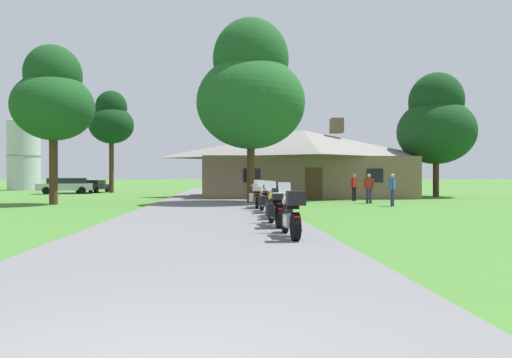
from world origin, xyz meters
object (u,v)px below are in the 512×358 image
at_px(bystander_red_shirt_beside_signpost, 369,187).
at_px(tree_left_far, 111,120).
at_px(tree_by_lodge_front, 251,90).
at_px(parked_silver_suv_far_left, 66,185).
at_px(motorcycle_silver_nearest_to_camera, 291,214).
at_px(bystander_blue_shirt_by_tree, 392,188).
at_px(motorcycle_yellow_fourth_in_row, 266,199).
at_px(bystander_red_shirt_near_lodge, 354,186).
at_px(motorcycle_red_third_in_row, 275,202).
at_px(parked_black_sedan_far_left, 93,186).
at_px(motorcycle_yellow_second_in_row, 276,207).
at_px(tree_right_of_lodge, 436,123).
at_px(tree_left_near, 53,98).
at_px(metal_silo_distant, 24,152).
at_px(motorcycle_blue_farthest_in_row, 257,196).

xyz_separation_m(bystander_red_shirt_beside_signpost, tree_left_far, (-18.87, 19.03, 6.00)).
xyz_separation_m(tree_by_lodge_front, parked_silver_suv_far_left, (-15.46, 15.46, -5.63)).
height_order(motorcycle_silver_nearest_to_camera, bystander_blue_shirt_by_tree, bystander_blue_shirt_by_tree).
height_order(motorcycle_yellow_fourth_in_row, bystander_red_shirt_near_lodge, bystander_red_shirt_near_lodge).
bearing_deg(motorcycle_red_third_in_row, parked_black_sedan_far_left, 110.70).
distance_m(bystander_red_shirt_near_lodge, tree_left_far, 25.58).
bearing_deg(motorcycle_yellow_second_in_row, motorcycle_red_third_in_row, 81.65).
bearing_deg(parked_silver_suv_far_left, motorcycle_red_third_in_row, -163.01).
relative_size(motorcycle_red_third_in_row, tree_right_of_lodge, 0.22).
xyz_separation_m(motorcycle_silver_nearest_to_camera, tree_left_near, (-10.79, 14.44, 5.17)).
height_order(motorcycle_silver_nearest_to_camera, metal_silo_distant, metal_silo_distant).
distance_m(tree_left_near, tree_left_far, 18.87).
bearing_deg(metal_silo_distant, tree_right_of_lodge, -27.18).
bearing_deg(parked_silver_suv_far_left, bystander_red_shirt_near_lodge, -135.81).
distance_m(bystander_blue_shirt_by_tree, tree_left_far, 29.53).
relative_size(bystander_red_shirt_near_lodge, tree_right_of_lodge, 0.18).
bearing_deg(tree_left_near, parked_silver_suv_far_left, 106.74).
bearing_deg(tree_left_far, bystander_red_shirt_near_lodge, -40.73).
xyz_separation_m(tree_by_lodge_front, tree_right_of_lodge, (14.44, 7.48, -0.82)).
bearing_deg(motorcycle_red_third_in_row, motorcycle_silver_nearest_to_camera, -97.88).
bearing_deg(tree_by_lodge_front, motorcycle_yellow_second_in_row, -89.97).
distance_m(motorcycle_yellow_second_in_row, bystander_blue_shirt_by_tree, 11.58).
relative_size(motorcycle_blue_farthest_in_row, parked_silver_suv_far_left, 0.42).
bearing_deg(bystander_blue_shirt_by_tree, motorcycle_yellow_second_in_row, 176.17).
xyz_separation_m(motorcycle_yellow_second_in_row, motorcycle_yellow_fourth_in_row, (0.19, 5.15, 0.00)).
relative_size(bystander_red_shirt_beside_signpost, tree_left_far, 0.17).
relative_size(tree_by_lodge_front, tree_left_far, 1.07).
bearing_deg(tree_left_far, parked_black_sedan_far_left, 172.60).
relative_size(bystander_red_shirt_near_lodge, parked_black_sedan_far_left, 0.38).
relative_size(motorcycle_yellow_second_in_row, metal_silo_distant, 0.24).
bearing_deg(motorcycle_red_third_in_row, motorcycle_yellow_second_in_row, -101.12).
height_order(bystander_red_shirt_near_lodge, tree_right_of_lodge, tree_right_of_lodge).
xyz_separation_m(motorcycle_yellow_second_in_row, bystander_red_shirt_near_lodge, (6.61, 14.55, 0.34)).
height_order(motorcycle_blue_farthest_in_row, bystander_red_shirt_near_lodge, bystander_red_shirt_near_lodge).
bearing_deg(bystander_red_shirt_beside_signpost, motorcycle_silver_nearest_to_camera, -90.25).
distance_m(motorcycle_blue_farthest_in_row, bystander_blue_shirt_by_tree, 7.17).
height_order(motorcycle_silver_nearest_to_camera, parked_silver_suv_far_left, parked_silver_suv_far_left).
bearing_deg(tree_right_of_lodge, motorcycle_yellow_second_in_row, -126.14).
relative_size(motorcycle_red_third_in_row, bystander_red_shirt_beside_signpost, 1.25).
xyz_separation_m(motorcycle_silver_nearest_to_camera, bystander_red_shirt_beside_signpost, (6.57, 14.19, 0.31)).
height_order(motorcycle_silver_nearest_to_camera, motorcycle_red_third_in_row, same).
relative_size(motorcycle_red_third_in_row, tree_left_near, 0.24).
distance_m(motorcycle_yellow_second_in_row, tree_right_of_lodge, 24.98).
xyz_separation_m(metal_silo_distant, parked_black_sedan_far_left, (10.09, -8.54, -3.68)).
xyz_separation_m(motorcycle_yellow_second_in_row, tree_left_near, (-10.73, 12.01, 5.18)).
relative_size(tree_by_lodge_front, parked_black_sedan_far_left, 2.36).
bearing_deg(motorcycle_silver_nearest_to_camera, bystander_blue_shirt_by_tree, 57.54).
xyz_separation_m(tree_right_of_lodge, metal_silo_distant, (-38.53, 19.78, -1.26)).
height_order(metal_silo_distant, parked_silver_suv_far_left, metal_silo_distant).
xyz_separation_m(bystander_red_shirt_near_lodge, parked_silver_suv_far_left, (-22.07, 13.20, -0.17)).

